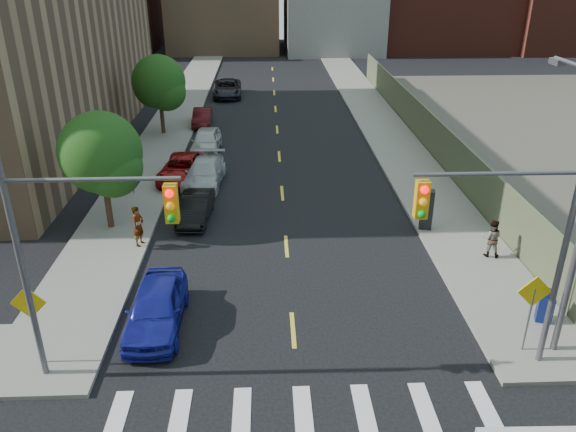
{
  "coord_description": "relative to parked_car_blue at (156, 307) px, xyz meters",
  "views": [
    {
      "loc": [
        -0.79,
        -7.51,
        11.48
      ],
      "look_at": [
        0.02,
        12.82,
        2.0
      ],
      "focal_mm": 35.0,
      "sensor_mm": 36.0,
      "label": 1
    }
  ],
  "objects": [
    {
      "name": "sidewalk_nw",
      "position": [
        -3.17,
        33.09,
        -0.68
      ],
      "size": [
        3.5,
        73.0,
        0.15
      ],
      "primitive_type": "cube",
      "color": "gray",
      "rests_on": "ground"
    },
    {
      "name": "sidewalk_ne",
      "position": [
        12.33,
        33.09,
        -0.68
      ],
      "size": [
        3.5,
        73.0,
        0.15
      ],
      "primitive_type": "cube",
      "color": "gray",
      "rests_on": "ground"
    },
    {
      "name": "fence_north",
      "position": [
        14.18,
        19.59,
        0.5
      ],
      "size": [
        0.12,
        44.0,
        2.5
      ],
      "primitive_type": "cube",
      "color": "#676A4A",
      "rests_on": "ground"
    },
    {
      "name": "bg_bldg_west",
      "position": [
        -17.42,
        61.59,
        5.25
      ],
      "size": [
        14.0,
        18.0,
        12.0
      ],
      "primitive_type": "cube",
      "color": "#592319",
      "rests_on": "ground"
    },
    {
      "name": "bg_bldg_center",
      "position": [
        12.58,
        61.59,
        4.25
      ],
      "size": [
        12.0,
        16.0,
        10.0
      ],
      "primitive_type": "cube",
      "color": "gray",
      "rests_on": "ground"
    },
    {
      "name": "signal_nw",
      "position": [
        -1.4,
        -2.41,
        3.77
      ],
      "size": [
        4.59,
        0.3,
        7.0
      ],
      "color": "#59595E",
      "rests_on": "ground"
    },
    {
      "name": "signal_ne",
      "position": [
        10.57,
        -2.41,
        3.77
      ],
      "size": [
        4.59,
        0.3,
        7.0
      ],
      "color": "#59595E",
      "rests_on": "ground"
    },
    {
      "name": "warn_sign_nw",
      "position": [
        -3.22,
        -1.91,
        1.24
      ],
      "size": [
        1.06,
        0.06,
        2.83
      ],
      "color": "#59595E",
      "rests_on": "ground"
    },
    {
      "name": "warn_sign_ne",
      "position": [
        11.78,
        -1.91,
        1.24
      ],
      "size": [
        1.06,
        0.06,
        2.83
      ],
      "color": "#59595E",
      "rests_on": "ground"
    },
    {
      "name": "warn_sign_midwest",
      "position": [
        -3.22,
        11.59,
        1.24
      ],
      "size": [
        1.06,
        0.06,
        2.83
      ],
      "color": "#59595E",
      "rests_on": "ground"
    },
    {
      "name": "tree_west_near",
      "position": [
        -3.42,
        7.63,
        2.72
      ],
      "size": [
        3.66,
        3.64,
        5.52
      ],
      "color": "#332114",
      "rests_on": "ground"
    },
    {
      "name": "tree_west_far",
      "position": [
        -3.42,
        22.63,
        2.72
      ],
      "size": [
        3.66,
        3.64,
        5.52
      ],
      "color": "#332114",
      "rests_on": "ground"
    },
    {
      "name": "parked_car_blue",
      "position": [
        0.0,
        0.0,
        0.0
      ],
      "size": [
        1.8,
        4.44,
        1.51
      ],
      "primitive_type": "imported",
      "rotation": [
        0.0,
        0.0,
        0.0
      ],
      "color": "#1B1F95",
      "rests_on": "ground"
    },
    {
      "name": "parked_car_black",
      "position": [
        0.38,
        8.46,
        -0.13
      ],
      "size": [
        1.55,
        3.87,
        1.25
      ],
      "primitive_type": "imported",
      "rotation": [
        0.0,
        0.0,
        -0.06
      ],
      "color": "black",
      "rests_on": "ground"
    },
    {
      "name": "parked_car_red",
      "position": [
        -0.92,
        13.76,
        -0.09
      ],
      "size": [
        2.66,
        4.97,
        1.33
      ],
      "primitive_type": "imported",
      "rotation": [
        0.0,
        0.0,
        -0.1
      ],
      "color": "#9B0F11",
      "rests_on": "ground"
    },
    {
      "name": "parked_car_silver",
      "position": [
        0.38,
        12.94,
        -0.07
      ],
      "size": [
        2.32,
        4.9,
        1.38
      ],
      "primitive_type": "imported",
      "rotation": [
        0.0,
        0.0,
        -0.08
      ],
      "color": "#AEB2B7",
      "rests_on": "ground"
    },
    {
      "name": "parked_car_white",
      "position": [
        -0.06,
        18.6,
        -0.02
      ],
      "size": [
        1.88,
        4.38,
        1.47
      ],
      "primitive_type": "imported",
      "rotation": [
        0.0,
        0.0,
        -0.03
      ],
      "color": "silver",
      "rests_on": "ground"
    },
    {
      "name": "parked_car_maroon",
      "position": [
        -0.92,
        24.88,
        -0.15
      ],
      "size": [
        1.35,
        3.72,
        1.22
      ],
      "primitive_type": "imported",
      "rotation": [
        0.0,
        0.0,
        0.02
      ],
      "color": "#420D0F",
      "rests_on": "ground"
    },
    {
      "name": "parked_car_grey",
      "position": [
        0.38,
        34.26,
        -0.02
      ],
      "size": [
        2.61,
        5.36,
        1.47
      ],
      "primitive_type": "imported",
      "rotation": [
        0.0,
        0.0,
        0.04
      ],
      "color": "black",
      "rests_on": "ground"
    },
    {
      "name": "mailbox",
      "position": [
        13.12,
        -0.43,
        -0.0
      ],
      "size": [
        0.61,
        0.53,
        1.24
      ],
      "rotation": [
        0.0,
        0.0,
        -0.34
      ],
      "color": "navy",
      "rests_on": "sidewalk_ne"
    },
    {
      "name": "payphone",
      "position": [
        10.97,
        6.84,
        0.32
      ],
      "size": [
        0.64,
        0.57,
        1.85
      ],
      "primitive_type": "cube",
      "rotation": [
        0.0,
        0.0,
        -0.25
      ],
      "color": "black",
      "rests_on": "sidewalk_ne"
    },
    {
      "name": "pedestrian_west",
      "position": [
        -1.72,
        5.73,
        0.28
      ],
      "size": [
        0.61,
        0.75,
        1.78
      ],
      "primitive_type": "imported",
      "rotation": [
        0.0,
        0.0,
        1.25
      ],
      "color": "gray",
      "rests_on": "sidewalk_nw"
    },
    {
      "name": "pedestrian_east",
      "position": [
        12.95,
        4.15,
        0.2
      ],
      "size": [
        0.94,
        0.83,
        1.62
      ],
      "primitive_type": "imported",
      "rotation": [
        0.0,
        0.0,
        2.83
      ],
      "color": "gray",
      "rests_on": "sidewalk_ne"
    }
  ]
}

